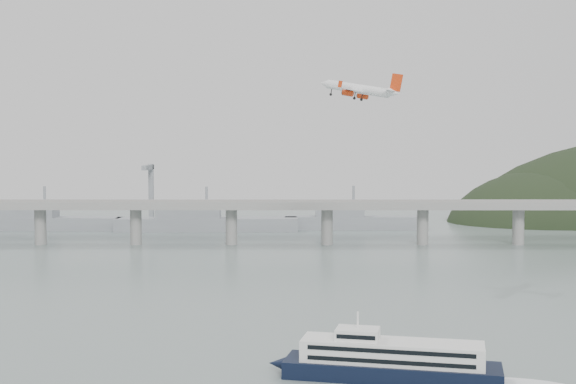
{
  "coord_description": "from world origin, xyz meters",
  "views": [
    {
      "loc": [
        0.7,
        -200.03,
        50.89
      ],
      "look_at": [
        0.0,
        55.0,
        36.0
      ],
      "focal_mm": 48.0,
      "sensor_mm": 36.0,
      "label": 1
    }
  ],
  "objects": [
    {
      "name": "ferry",
      "position": [
        23.02,
        -33.83,
        3.98
      ],
      "size": [
        76.94,
        25.69,
        14.66
      ],
      "rotation": [
        0.0,
        0.0,
        -0.21
      ],
      "color": "black",
      "rests_on": "ground"
    },
    {
      "name": "ground",
      "position": [
        0.0,
        0.0,
        0.0
      ],
      "size": [
        900.0,
        900.0,
        0.0
      ],
      "primitive_type": "plane",
      "color": "slate",
      "rests_on": "ground"
    },
    {
      "name": "bridge",
      "position": [
        -1.15,
        200.0,
        17.65
      ],
      "size": [
        800.0,
        22.0,
        23.9
      ],
      "color": "gray",
      "rests_on": "ground"
    },
    {
      "name": "airliner",
      "position": [
        27.73,
        100.97,
        73.36
      ],
      "size": [
        32.65,
        30.6,
        9.93
      ],
      "rotation": [
        0.05,
        -0.18,
        2.49
      ],
      "color": "white",
      "rests_on": "ground"
    },
    {
      "name": "distant_fleet",
      "position": [
        -155.36,
        265.08,
        6.22
      ],
      "size": [
        453.0,
        60.9,
        40.0
      ],
      "color": "gray",
      "rests_on": "ground"
    }
  ]
}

